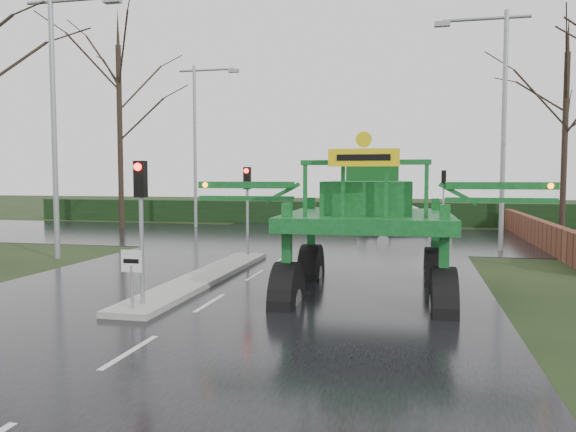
% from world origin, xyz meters
% --- Properties ---
extents(ground, '(140.00, 140.00, 0.00)m').
position_xyz_m(ground, '(0.00, 0.00, 0.00)').
color(ground, black).
rests_on(ground, ground).
extents(road_main, '(14.00, 80.00, 0.02)m').
position_xyz_m(road_main, '(0.00, 10.00, 0.00)').
color(road_main, black).
rests_on(road_main, ground).
extents(road_cross, '(80.00, 12.00, 0.02)m').
position_xyz_m(road_cross, '(0.00, 16.00, 0.01)').
color(road_cross, black).
rests_on(road_cross, ground).
extents(median_island, '(1.20, 10.00, 0.16)m').
position_xyz_m(median_island, '(-1.30, 3.00, 0.09)').
color(median_island, gray).
rests_on(median_island, ground).
extents(hedge_row, '(44.00, 0.90, 1.50)m').
position_xyz_m(hedge_row, '(0.00, 24.00, 0.75)').
color(hedge_row, black).
rests_on(hedge_row, ground).
extents(brick_wall, '(0.40, 20.00, 1.20)m').
position_xyz_m(brick_wall, '(10.50, 16.00, 0.60)').
color(brick_wall, '#592D1E').
rests_on(brick_wall, ground).
extents(keep_left_sign, '(0.50, 0.07, 1.35)m').
position_xyz_m(keep_left_sign, '(-1.30, -1.50, 1.06)').
color(keep_left_sign, gray).
rests_on(keep_left_sign, ground).
extents(traffic_signal_near, '(0.26, 0.33, 3.52)m').
position_xyz_m(traffic_signal_near, '(-1.30, -1.01, 2.59)').
color(traffic_signal_near, gray).
rests_on(traffic_signal_near, ground).
extents(traffic_signal_mid, '(0.26, 0.33, 3.52)m').
position_xyz_m(traffic_signal_mid, '(-1.30, 7.49, 2.59)').
color(traffic_signal_mid, gray).
rests_on(traffic_signal_mid, ground).
extents(traffic_signal_far, '(0.26, 0.33, 3.52)m').
position_xyz_m(traffic_signal_far, '(6.50, 20.01, 2.59)').
color(traffic_signal_far, gray).
rests_on(traffic_signal_far, ground).
extents(street_light_left_near, '(3.85, 0.30, 10.00)m').
position_xyz_m(street_light_left_near, '(-8.19, 6.00, 5.99)').
color(street_light_left_near, gray).
rests_on(street_light_left_near, ground).
extents(street_light_right, '(3.85, 0.30, 10.00)m').
position_xyz_m(street_light_right, '(8.19, 12.00, 5.99)').
color(street_light_right, gray).
rests_on(street_light_right, ground).
extents(street_light_left_far, '(3.85, 0.30, 10.00)m').
position_xyz_m(street_light_left_far, '(-8.19, 20.00, 5.99)').
color(street_light_left_far, gray).
rests_on(street_light_left_far, ground).
extents(tree_left_far, '(7.70, 7.70, 13.26)m').
position_xyz_m(tree_left_far, '(-12.50, 18.00, 7.15)').
color(tree_left_far, black).
rests_on(tree_left_far, ground).
extents(tree_right_far, '(7.00, 7.00, 12.05)m').
position_xyz_m(tree_right_far, '(13.00, 21.00, 6.50)').
color(tree_right_far, black).
rests_on(tree_right_far, ground).
extents(crop_sprayer, '(9.41, 5.95, 5.26)m').
position_xyz_m(crop_sprayer, '(1.85, 0.72, 2.49)').
color(crop_sprayer, black).
rests_on(crop_sprayer, ground).
extents(white_sedan, '(5.22, 3.39, 1.63)m').
position_xyz_m(white_sedan, '(4.35, 18.92, 0.00)').
color(white_sedan, silver).
rests_on(white_sedan, ground).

